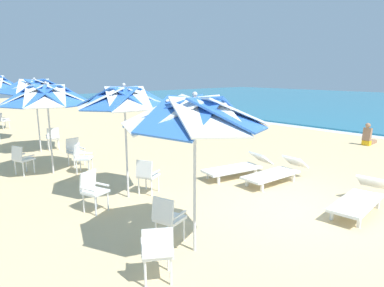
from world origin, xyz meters
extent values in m
plane|color=#D3B784|center=(0.00, 0.00, 0.00)|extent=(80.00, 80.00, 0.00)
cylinder|color=silver|center=(-0.21, -2.77, 1.09)|extent=(0.05, 0.05, 2.18)
cube|color=blue|center=(0.29, -2.56, 2.32)|extent=(1.29, 1.19, 0.51)
cube|color=white|center=(0.00, -2.27, 2.32)|extent=(1.20, 1.25, 0.51)
cube|color=blue|center=(-0.42, -2.27, 2.32)|extent=(1.19, 1.29, 0.51)
cube|color=white|center=(-0.72, -2.56, 2.32)|extent=(1.25, 1.20, 0.51)
cube|color=blue|center=(-0.72, -2.98, 2.32)|extent=(1.29, 1.19, 0.51)
cube|color=white|center=(-0.42, -3.27, 2.32)|extent=(1.20, 1.25, 0.51)
cube|color=blue|center=(0.00, -3.27, 2.32)|extent=(1.19, 1.29, 0.51)
cube|color=white|center=(0.29, -2.98, 2.32)|extent=(1.25, 1.20, 0.51)
sphere|color=silver|center=(-0.21, -2.77, 2.59)|extent=(0.08, 0.08, 0.08)
cube|color=white|center=(0.01, -3.70, 0.44)|extent=(0.61, 0.61, 0.05)
cube|color=white|center=(0.18, -3.81, 0.67)|extent=(0.31, 0.40, 0.40)
cube|color=white|center=(-0.10, -3.87, 0.55)|extent=(0.35, 0.25, 0.03)
cube|color=white|center=(0.12, -3.53, 0.55)|extent=(0.35, 0.25, 0.03)
cylinder|color=white|center=(-0.24, -3.75, 0.21)|extent=(0.04, 0.04, 0.41)
cylinder|color=white|center=(-0.05, -3.45, 0.21)|extent=(0.04, 0.04, 0.41)
cylinder|color=white|center=(0.06, -3.94, 0.21)|extent=(0.04, 0.04, 0.41)
cylinder|color=white|center=(0.25, -3.65, 0.21)|extent=(0.04, 0.04, 0.41)
cube|color=white|center=(-0.72, -2.89, 0.44)|extent=(0.55, 0.55, 0.05)
cube|color=white|center=(-0.66, -3.08, 0.67)|extent=(0.43, 0.21, 0.40)
cube|color=white|center=(-0.91, -2.94, 0.55)|extent=(0.15, 0.39, 0.03)
cube|color=white|center=(-0.52, -2.83, 0.55)|extent=(0.15, 0.39, 0.03)
cylinder|color=white|center=(-0.93, -2.77, 0.21)|extent=(0.04, 0.04, 0.41)
cylinder|color=white|center=(-0.60, -2.67, 0.21)|extent=(0.04, 0.04, 0.41)
cylinder|color=white|center=(-0.84, -3.11, 0.21)|extent=(0.04, 0.04, 0.41)
cylinder|color=white|center=(-0.50, -3.01, 0.21)|extent=(0.04, 0.04, 0.41)
cylinder|color=silver|center=(-3.08, -2.27, 1.12)|extent=(0.05, 0.05, 2.24)
cube|color=blue|center=(-2.60, -2.07, 2.37)|extent=(1.20, 1.15, 0.48)
cube|color=white|center=(-2.88, -1.79, 2.37)|extent=(1.14, 1.22, 0.48)
cube|color=blue|center=(-3.28, -1.79, 2.37)|extent=(1.15, 1.20, 0.48)
cube|color=white|center=(-3.56, -2.07, 2.37)|extent=(1.22, 1.14, 0.48)
cube|color=blue|center=(-3.56, -2.47, 2.37)|extent=(1.20, 1.15, 0.48)
cube|color=white|center=(-3.28, -2.75, 2.37)|extent=(1.14, 1.22, 0.48)
cube|color=blue|center=(-2.88, -2.75, 2.37)|extent=(1.15, 1.20, 0.48)
cube|color=white|center=(-2.60, -2.47, 2.37)|extent=(1.22, 1.14, 0.48)
sphere|color=silver|center=(-3.08, -2.27, 2.64)|extent=(0.08, 0.08, 0.08)
cube|color=white|center=(-3.00, -1.73, 0.44)|extent=(0.59, 0.59, 0.05)
cube|color=white|center=(-2.92, -1.91, 0.67)|extent=(0.42, 0.27, 0.40)
cube|color=white|center=(-3.18, -1.82, 0.55)|extent=(0.21, 0.37, 0.03)
cube|color=white|center=(-2.82, -1.64, 0.55)|extent=(0.21, 0.37, 0.03)
cylinder|color=white|center=(-3.24, -1.65, 0.21)|extent=(0.04, 0.04, 0.41)
cylinder|color=white|center=(-2.92, -1.50, 0.21)|extent=(0.04, 0.04, 0.41)
cylinder|color=white|center=(-3.08, -1.96, 0.21)|extent=(0.04, 0.04, 0.41)
cylinder|color=white|center=(-2.77, -1.81, 0.21)|extent=(0.04, 0.04, 0.41)
cube|color=white|center=(-2.82, -3.22, 0.44)|extent=(0.55, 0.55, 0.05)
cube|color=white|center=(-3.01, -3.28, 0.67)|extent=(0.21, 0.43, 0.40)
cube|color=white|center=(-2.88, -3.03, 0.55)|extent=(0.39, 0.16, 0.03)
cube|color=white|center=(-2.76, -3.41, 0.55)|extent=(0.39, 0.16, 0.03)
cylinder|color=white|center=(-2.70, -3.00, 0.21)|extent=(0.04, 0.04, 0.41)
cylinder|color=white|center=(-2.60, -3.34, 0.21)|extent=(0.04, 0.04, 0.41)
cylinder|color=white|center=(-3.04, -3.11, 0.21)|extent=(0.04, 0.04, 0.41)
cylinder|color=white|center=(-2.93, -3.44, 0.21)|extent=(0.04, 0.04, 0.41)
cylinder|color=silver|center=(-6.23, -2.87, 1.06)|extent=(0.05, 0.05, 2.11)
cube|color=blue|center=(-5.65, -2.63, 2.30)|extent=(1.44, 1.36, 0.55)
cube|color=white|center=(-5.99, -2.29, 2.30)|extent=(1.36, 1.44, 0.55)
cube|color=blue|center=(-6.47, -2.29, 2.30)|extent=(1.36, 1.44, 0.55)
cube|color=white|center=(-6.80, -2.63, 2.30)|extent=(1.44, 1.36, 0.55)
cube|color=blue|center=(-6.80, -3.10, 2.30)|extent=(1.44, 1.36, 0.55)
cube|color=white|center=(-6.47, -3.44, 2.30)|extent=(1.36, 1.44, 0.55)
cube|color=blue|center=(-5.99, -3.44, 2.30)|extent=(1.36, 1.44, 0.55)
cube|color=white|center=(-5.65, -3.10, 2.30)|extent=(1.44, 1.36, 0.55)
sphere|color=silver|center=(-6.23, -2.87, 2.63)|extent=(0.08, 0.08, 0.08)
cube|color=white|center=(-5.68, -2.15, 0.44)|extent=(0.62, 0.62, 0.05)
cube|color=white|center=(-5.81, -2.30, 0.67)|extent=(0.38, 0.35, 0.40)
cube|color=white|center=(-5.83, -2.02, 0.55)|extent=(0.29, 0.32, 0.03)
cube|color=white|center=(-5.53, -2.28, 0.55)|extent=(0.29, 0.32, 0.03)
cylinder|color=white|center=(-5.69, -1.90, 0.21)|extent=(0.04, 0.04, 0.41)
cylinder|color=white|center=(-5.43, -2.13, 0.21)|extent=(0.04, 0.04, 0.41)
cylinder|color=white|center=(-5.93, -2.16, 0.21)|extent=(0.04, 0.04, 0.41)
cylinder|color=white|center=(-5.66, -2.40, 0.21)|extent=(0.04, 0.04, 0.41)
cube|color=white|center=(-6.60, -1.99, 0.44)|extent=(0.48, 0.48, 0.05)
cube|color=white|center=(-6.79, -2.01, 0.67)|extent=(0.13, 0.43, 0.40)
cube|color=white|center=(-6.61, -1.79, 0.55)|extent=(0.40, 0.08, 0.03)
cube|color=white|center=(-6.58, -2.19, 0.55)|extent=(0.40, 0.08, 0.03)
cylinder|color=white|center=(-6.44, -1.80, 0.21)|extent=(0.04, 0.04, 0.41)
cylinder|color=white|center=(-6.40, -2.15, 0.21)|extent=(0.04, 0.04, 0.41)
cylinder|color=white|center=(-6.79, -1.83, 0.21)|extent=(0.04, 0.04, 0.41)
cylinder|color=white|center=(-6.75, -2.18, 0.21)|extent=(0.04, 0.04, 0.41)
cube|color=white|center=(-6.73, -3.49, 0.44)|extent=(0.57, 0.57, 0.05)
cube|color=white|center=(-6.66, -3.68, 0.67)|extent=(0.43, 0.23, 0.40)
cube|color=white|center=(-6.91, -3.56, 0.55)|extent=(0.18, 0.39, 0.03)
cube|color=white|center=(-6.54, -3.43, 0.55)|extent=(0.18, 0.39, 0.03)
cylinder|color=white|center=(-6.95, -3.39, 0.21)|extent=(0.04, 0.04, 0.41)
cylinder|color=white|center=(-6.62, -3.27, 0.21)|extent=(0.04, 0.04, 0.41)
cylinder|color=white|center=(-6.83, -3.72, 0.21)|extent=(0.04, 0.04, 0.41)
cylinder|color=white|center=(-6.50, -3.60, 0.21)|extent=(0.04, 0.04, 0.41)
cylinder|color=silver|center=(-9.33, -2.18, 1.14)|extent=(0.05, 0.05, 2.28)
cube|color=blue|center=(-8.77, -1.95, 2.42)|extent=(1.44, 1.32, 0.54)
cube|color=white|center=(-9.10, -1.62, 2.42)|extent=(1.33, 1.39, 0.54)
cube|color=blue|center=(-9.56, -1.62, 2.42)|extent=(1.32, 1.44, 0.54)
cube|color=white|center=(-9.89, -1.95, 2.42)|extent=(1.39, 1.33, 0.54)
cube|color=blue|center=(-9.89, -2.41, 2.42)|extent=(1.44, 1.32, 0.54)
cube|color=white|center=(-9.56, -2.73, 2.42)|extent=(1.33, 1.39, 0.54)
cube|color=blue|center=(-9.10, -2.73, 2.42)|extent=(1.32, 1.44, 0.54)
cube|color=white|center=(-8.77, -2.41, 2.42)|extent=(1.39, 1.33, 0.54)
sphere|color=silver|center=(-9.33, -2.18, 2.69)|extent=(0.08, 0.08, 0.08)
cube|color=white|center=(-9.41, -1.67, 0.44)|extent=(0.53, 0.53, 0.05)
cube|color=white|center=(-9.22, -1.72, 0.67)|extent=(0.19, 0.43, 0.40)
cube|color=white|center=(-9.46, -1.87, 0.55)|extent=(0.39, 0.13, 0.03)
cube|color=white|center=(-9.36, -1.48, 0.55)|extent=(0.39, 0.13, 0.03)
cylinder|color=white|center=(-9.62, -1.80, 0.21)|extent=(0.04, 0.04, 0.41)
cylinder|color=white|center=(-9.54, -1.46, 0.21)|extent=(0.04, 0.04, 0.41)
cylinder|color=white|center=(-9.28, -1.89, 0.21)|extent=(0.04, 0.04, 0.41)
cylinder|color=white|center=(-9.20, -1.54, 0.21)|extent=(0.04, 0.04, 0.41)
cube|color=blue|center=(-11.93, -2.63, 2.50)|extent=(1.19, 1.14, 0.56)
cube|color=white|center=(-12.22, -2.35, 2.50)|extent=(1.14, 1.18, 0.56)
cube|color=blue|center=(-12.62, -2.35, 2.50)|extent=(1.14, 1.19, 0.56)
cube|color=white|center=(-15.42, -1.84, 2.42)|extent=(1.12, 1.19, 0.55)
cube|color=white|center=(-16.09, -1.76, 0.44)|extent=(0.55, 0.55, 0.05)
cube|color=white|center=(-16.28, -1.82, 0.55)|extent=(0.16, 0.39, 0.03)
cube|color=white|center=(-15.90, -1.70, 0.55)|extent=(0.16, 0.39, 0.03)
cylinder|color=white|center=(-16.31, -1.65, 0.21)|extent=(0.04, 0.04, 0.41)
cylinder|color=white|center=(-15.98, -1.54, 0.21)|extent=(0.04, 0.04, 0.41)
cylinder|color=white|center=(-15.87, -1.87, 0.21)|extent=(0.04, 0.04, 0.41)
cube|color=white|center=(0.97, 0.74, 0.25)|extent=(0.78, 1.75, 0.06)
cube|color=white|center=(0.88, 1.79, 0.44)|extent=(0.65, 0.53, 0.36)
cube|color=white|center=(1.28, 0.13, 0.11)|extent=(0.06, 0.06, 0.22)
cube|color=white|center=(0.77, 0.09, 0.11)|extent=(0.06, 0.06, 0.22)
cube|color=white|center=(1.17, 1.40, 0.11)|extent=(0.06, 0.06, 0.22)
cube|color=white|center=(0.66, 1.36, 0.11)|extent=(0.06, 0.06, 0.22)
cube|color=white|center=(-1.37, 1.06, 0.25)|extent=(0.77, 1.74, 0.06)
cube|color=white|center=(-1.29, 2.11, 0.44)|extent=(0.64, 0.52, 0.36)
cube|color=white|center=(-1.17, 0.41, 0.11)|extent=(0.06, 0.06, 0.22)
cube|color=white|center=(-1.68, 0.45, 0.11)|extent=(0.06, 0.06, 0.22)
cube|color=white|center=(-1.07, 1.68, 0.11)|extent=(0.06, 0.06, 0.22)
cube|color=white|center=(-1.58, 1.72, 0.11)|extent=(0.06, 0.06, 0.22)
cube|color=white|center=(-2.42, 0.71, 0.25)|extent=(0.98, 1.80, 0.06)
cube|color=white|center=(-2.21, 1.74, 0.44)|extent=(0.69, 0.59, 0.36)
cube|color=white|center=(-2.30, 0.03, 0.11)|extent=(0.06, 0.06, 0.22)
cube|color=white|center=(-2.81, 0.14, 0.11)|extent=(0.06, 0.06, 0.22)
cube|color=white|center=(-2.04, 1.28, 0.11)|extent=(0.06, 0.06, 0.22)
cube|color=white|center=(-2.54, 1.39, 0.11)|extent=(0.06, 0.06, 0.22)
cube|color=yellow|center=(-1.59, 8.05, 0.10)|extent=(0.30, 0.24, 0.20)
cube|color=#9E7051|center=(-1.59, 8.03, 0.46)|extent=(0.30, 0.25, 0.54)
sphere|color=#9E7051|center=(-1.59, 8.02, 0.82)|extent=(0.20, 0.20, 0.20)
cube|color=#9E7051|center=(-1.59, 8.45, 0.07)|extent=(0.26, 0.76, 0.14)
camera|label=1|loc=(3.56, -6.26, 2.91)|focal=31.55mm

